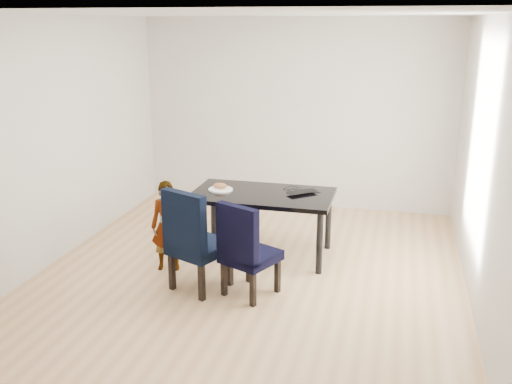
% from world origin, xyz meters
% --- Properties ---
extents(floor, '(4.50, 5.00, 0.01)m').
position_xyz_m(floor, '(0.00, 0.00, -0.01)').
color(floor, tan).
rests_on(floor, ground).
extents(ceiling, '(4.50, 5.00, 0.01)m').
position_xyz_m(ceiling, '(0.00, 0.00, 2.71)').
color(ceiling, white).
rests_on(ceiling, wall_back).
extents(wall_back, '(4.50, 0.01, 2.70)m').
position_xyz_m(wall_back, '(0.00, 2.50, 1.35)').
color(wall_back, silver).
rests_on(wall_back, ground).
extents(wall_front, '(4.50, 0.01, 2.70)m').
position_xyz_m(wall_front, '(0.00, -2.50, 1.35)').
color(wall_front, silver).
rests_on(wall_front, ground).
extents(wall_left, '(0.01, 5.00, 2.70)m').
position_xyz_m(wall_left, '(-2.25, 0.00, 1.35)').
color(wall_left, silver).
rests_on(wall_left, ground).
extents(wall_right, '(0.01, 5.00, 2.70)m').
position_xyz_m(wall_right, '(2.25, 0.00, 1.35)').
color(wall_right, white).
rests_on(wall_right, ground).
extents(dining_table, '(1.60, 0.90, 0.75)m').
position_xyz_m(dining_table, '(0.00, 0.50, 0.38)').
color(dining_table, black).
rests_on(dining_table, floor).
extents(chair_left, '(0.68, 0.69, 1.07)m').
position_xyz_m(chair_left, '(-0.40, -0.50, 0.54)').
color(chair_left, black).
rests_on(chair_left, floor).
extents(chair_right, '(0.63, 0.64, 0.98)m').
position_xyz_m(chair_right, '(0.13, -0.51, 0.49)').
color(chair_right, black).
rests_on(chair_right, floor).
extents(child, '(0.41, 0.31, 1.00)m').
position_xyz_m(child, '(-0.90, -0.15, 0.50)').
color(child, orange).
rests_on(child, floor).
extents(plate, '(0.29, 0.29, 0.02)m').
position_xyz_m(plate, '(-0.50, 0.50, 0.76)').
color(plate, white).
rests_on(plate, dining_table).
extents(sandwich, '(0.18, 0.13, 0.07)m').
position_xyz_m(sandwich, '(-0.51, 0.51, 0.80)').
color(sandwich, '#A2633A').
rests_on(sandwich, plate).
extents(laptop, '(0.41, 0.40, 0.03)m').
position_xyz_m(laptop, '(0.41, 0.63, 0.76)').
color(laptop, black).
rests_on(laptop, dining_table).
extents(cable_tangle, '(0.19, 0.19, 0.01)m').
position_xyz_m(cable_tangle, '(0.33, 0.62, 0.75)').
color(cable_tangle, black).
rests_on(cable_tangle, dining_table).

